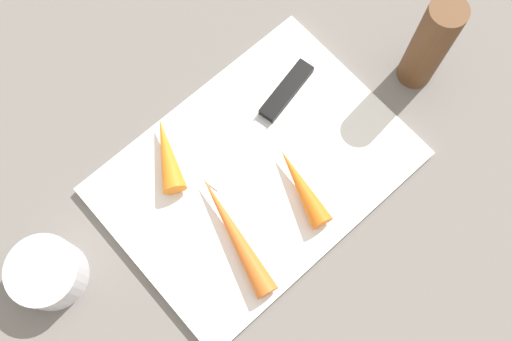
# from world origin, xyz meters

# --- Properties ---
(ground_plane) EXTENTS (1.40, 1.40, 0.00)m
(ground_plane) POSITION_xyz_m (0.00, 0.00, 0.00)
(ground_plane) COLOR slate
(cutting_board) EXTENTS (0.36, 0.26, 0.01)m
(cutting_board) POSITION_xyz_m (0.00, 0.00, 0.01)
(cutting_board) COLOR white
(cutting_board) RESTS_ON ground_plane
(knife) EXTENTS (0.20, 0.06, 0.01)m
(knife) POSITION_xyz_m (0.08, 0.05, 0.02)
(knife) COLOR #B7B7BC
(knife) RESTS_ON cutting_board
(carrot_longest) EXTENTS (0.06, 0.16, 0.03)m
(carrot_longest) POSITION_xyz_m (-0.07, -0.04, 0.03)
(carrot_longest) COLOR orange
(carrot_longest) RESTS_ON cutting_board
(carrot_medium) EXTENTS (0.05, 0.11, 0.03)m
(carrot_medium) POSITION_xyz_m (0.02, -0.05, 0.03)
(carrot_medium) COLOR orange
(carrot_medium) RESTS_ON cutting_board
(carrot_shortest) EXTENTS (0.07, 0.10, 0.03)m
(carrot_shortest) POSITION_xyz_m (-0.07, 0.08, 0.03)
(carrot_shortest) COLOR orange
(carrot_shortest) RESTS_ON cutting_board
(small_bowl) EXTENTS (0.08, 0.08, 0.05)m
(small_bowl) POSITION_xyz_m (-0.26, 0.06, 0.02)
(small_bowl) COLOR silver
(small_bowl) RESTS_ON ground_plane
(pepper_grinder) EXTENTS (0.04, 0.04, 0.15)m
(pepper_grinder) POSITION_xyz_m (0.25, -0.04, 0.07)
(pepper_grinder) COLOR brown
(pepper_grinder) RESTS_ON ground_plane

